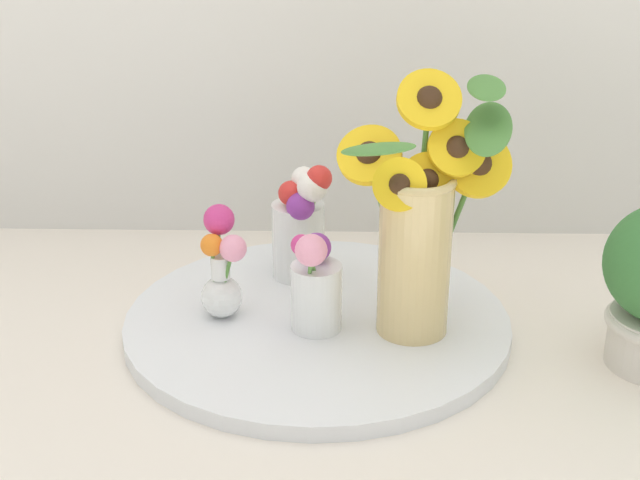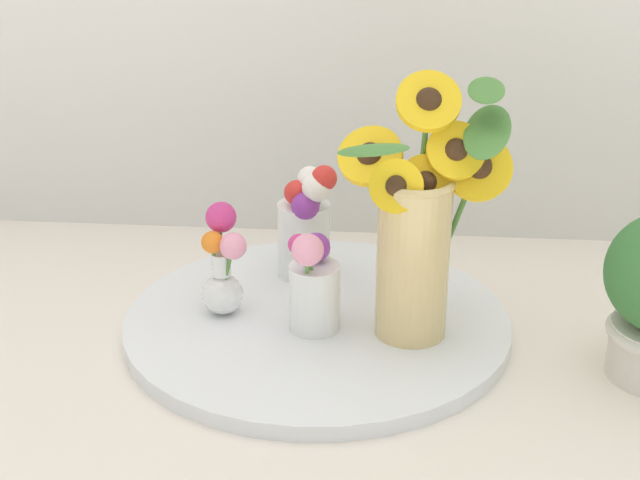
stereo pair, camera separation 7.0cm
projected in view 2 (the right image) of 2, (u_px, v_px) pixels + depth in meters
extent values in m
plane|color=silver|center=(311.00, 360.00, 1.15)|extent=(6.00, 6.00, 0.00)
cylinder|color=silver|center=(320.00, 322.00, 1.22)|extent=(0.52, 0.52, 0.02)
cylinder|color=#D1B77A|center=(413.00, 262.00, 1.13)|extent=(0.09, 0.09, 0.20)
torus|color=#D1B77A|center=(416.00, 183.00, 1.09)|extent=(0.10, 0.10, 0.01)
cylinder|color=#427533|center=(418.00, 208.00, 1.11)|extent=(0.02, 0.04, 0.26)
cylinder|color=yellow|center=(429.00, 101.00, 1.07)|extent=(0.08, 0.06, 0.07)
sphere|color=#382314|center=(429.00, 101.00, 1.07)|extent=(0.03, 0.03, 0.03)
cylinder|color=#427533|center=(410.00, 244.00, 1.13)|extent=(0.04, 0.03, 0.17)
cylinder|color=yellow|center=(425.00, 182.00, 1.08)|extent=(0.08, 0.04, 0.08)
sphere|color=#382314|center=(425.00, 182.00, 1.08)|extent=(0.03, 0.03, 0.03)
cylinder|color=#427533|center=(435.00, 225.00, 1.12)|extent=(0.05, 0.02, 0.20)
cylinder|color=yellow|center=(456.00, 151.00, 1.08)|extent=(0.08, 0.05, 0.08)
sphere|color=#382314|center=(456.00, 151.00, 1.08)|extent=(0.03, 0.03, 0.03)
cylinder|color=#427533|center=(413.00, 250.00, 1.11)|extent=(0.05, 0.03, 0.17)
cylinder|color=yellow|center=(396.00, 186.00, 1.07)|extent=(0.08, 0.04, 0.08)
sphere|color=#382314|center=(396.00, 186.00, 1.07)|extent=(0.03, 0.03, 0.03)
cylinder|color=#427533|center=(451.00, 233.00, 1.13)|extent=(0.06, 0.01, 0.17)
cylinder|color=yellow|center=(477.00, 167.00, 1.10)|extent=(0.11, 0.06, 0.10)
sphere|color=#382314|center=(477.00, 167.00, 1.10)|extent=(0.04, 0.04, 0.04)
cylinder|color=#427533|center=(387.00, 230.00, 1.15)|extent=(0.05, 0.05, 0.18)
cylinder|color=yellow|center=(370.00, 156.00, 1.14)|extent=(0.10, 0.07, 0.08)
sphere|color=#382314|center=(370.00, 156.00, 1.14)|extent=(0.04, 0.04, 0.04)
ellipsoid|color=#477F38|center=(372.00, 150.00, 1.02)|extent=(0.11, 0.11, 0.04)
ellipsoid|color=#477F38|center=(486.00, 90.00, 1.05)|extent=(0.05, 0.10, 0.03)
ellipsoid|color=#477F38|center=(487.00, 131.00, 1.05)|extent=(0.07, 0.14, 0.06)
cylinder|color=white|center=(316.00, 297.00, 1.17)|extent=(0.07, 0.07, 0.09)
cylinder|color=#568E42|center=(311.00, 275.00, 1.14)|extent=(0.03, 0.03, 0.09)
sphere|color=#C6337A|center=(299.00, 245.00, 1.11)|extent=(0.03, 0.03, 0.03)
cylinder|color=#568E42|center=(311.00, 280.00, 1.17)|extent=(0.01, 0.02, 0.09)
sphere|color=purple|center=(313.00, 247.00, 1.16)|extent=(0.04, 0.04, 0.04)
cylinder|color=#568E42|center=(307.00, 281.00, 1.14)|extent=(0.01, 0.03, 0.10)
sphere|color=pink|center=(308.00, 250.00, 1.11)|extent=(0.04, 0.04, 0.04)
sphere|color=white|center=(223.00, 294.00, 1.21)|extent=(0.06, 0.06, 0.06)
cylinder|color=white|center=(221.00, 264.00, 1.20)|extent=(0.03, 0.03, 0.03)
cylinder|color=#4C8438|center=(215.00, 271.00, 1.20)|extent=(0.01, 0.01, 0.09)
sphere|color=orange|center=(212.00, 242.00, 1.18)|extent=(0.03, 0.03, 0.03)
cylinder|color=#4C8438|center=(226.00, 274.00, 1.19)|extent=(0.03, 0.02, 0.09)
sphere|color=pink|center=(233.00, 246.00, 1.17)|extent=(0.04, 0.04, 0.04)
cylinder|color=#4C8438|center=(220.00, 255.00, 1.20)|extent=(0.01, 0.03, 0.10)
sphere|color=#C6337A|center=(221.00, 217.00, 1.19)|extent=(0.04, 0.04, 0.04)
cylinder|color=white|center=(304.00, 240.00, 1.31)|extent=(0.08, 0.08, 0.11)
cylinder|color=#568E42|center=(310.00, 221.00, 1.30)|extent=(0.01, 0.02, 0.13)
sphere|color=white|center=(310.00, 178.00, 1.28)|extent=(0.04, 0.04, 0.04)
cylinder|color=#568E42|center=(314.00, 219.00, 1.29)|extent=(0.04, 0.02, 0.13)
sphere|color=red|center=(326.00, 178.00, 1.25)|extent=(0.04, 0.04, 0.04)
cylinder|color=#568E42|center=(301.00, 224.00, 1.30)|extent=(0.02, 0.01, 0.10)
sphere|color=red|center=(296.00, 193.00, 1.28)|extent=(0.04, 0.04, 0.04)
cylinder|color=#568E42|center=(311.00, 217.00, 1.29)|extent=(0.02, 0.03, 0.10)
sphere|color=white|center=(317.00, 187.00, 1.26)|extent=(0.04, 0.04, 0.04)
cylinder|color=#568E42|center=(307.00, 236.00, 1.29)|extent=(0.01, 0.02, 0.10)
sphere|color=purple|center=(305.00, 206.00, 1.27)|extent=(0.04, 0.04, 0.04)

